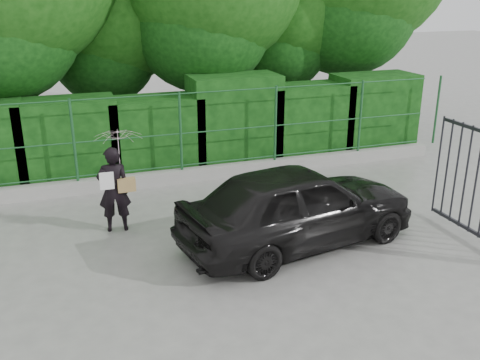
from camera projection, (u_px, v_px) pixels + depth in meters
name	position (u px, v px, depth m)	size (l,w,h in m)	color
ground	(224.00, 279.00, 8.23)	(80.00, 80.00, 0.00)	gray
kerb	(165.00, 178.00, 12.19)	(14.00, 0.25, 0.30)	#9E9E99
fence	(173.00, 132.00, 11.90)	(14.13, 0.06, 1.80)	#1B4E27
hedge	(160.00, 131.00, 12.83)	(14.20, 1.20, 2.23)	black
woman	(117.00, 166.00, 9.56)	(0.89, 0.88, 1.89)	black
car	(298.00, 205.00, 9.15)	(1.70, 4.24, 1.44)	black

